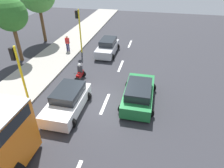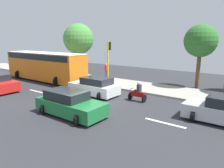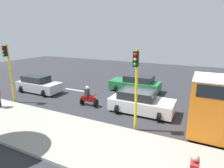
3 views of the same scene
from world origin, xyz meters
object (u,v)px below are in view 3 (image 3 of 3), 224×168
car_white (141,102)px  traffic_light_corner (136,79)px  motorcycle (89,98)px  car_green (136,84)px  car_silver (39,85)px  traffic_light_midblock (8,65)px

car_white → traffic_light_corner: size_ratio=0.95×
traffic_light_corner → motorcycle: bearing=-115.2°
car_white → motorcycle: size_ratio=2.79×
car_green → car_silver: same height
traffic_light_midblock → motorcycle: bearing=109.7°
car_green → traffic_light_corner: traffic_light_corner is taller
car_white → traffic_light_midblock: (2.62, -9.50, 2.22)m
traffic_light_midblock → car_green: bearing=133.0°
car_green → car_silver: (4.17, -7.93, -0.00)m
car_green → car_white: 4.85m
traffic_light_midblock → traffic_light_corner: bearing=90.0°
car_green → car_white: bearing=23.1°
motorcycle → traffic_light_corner: bearing=64.8°
car_white → traffic_light_corner: traffic_light_corner is taller
car_silver → motorcycle: bearing=81.8°
motorcycle → traffic_light_midblock: 6.45m
car_green → traffic_light_corner: size_ratio=1.02×
car_silver → motorcycle: (0.87, 6.01, -0.07)m
car_silver → traffic_light_corner: bearing=74.3°
traffic_light_corner → traffic_light_midblock: size_ratio=1.00×
car_silver → traffic_light_midblock: traffic_light_midblock is taller
motorcycle → traffic_light_midblock: (2.03, -5.68, 2.29)m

